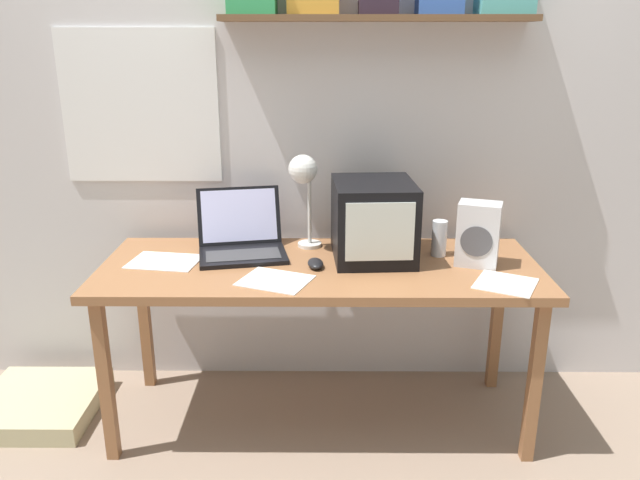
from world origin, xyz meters
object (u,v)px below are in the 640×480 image
Objects in this scene: computer_mouse at (315,263)px; open_notebook at (506,284)px; corner_desk at (320,278)px; crt_monitor at (373,220)px; printed_handout at (165,261)px; laptop at (241,238)px; space_heater at (478,234)px; desk_lamp at (304,178)px; floor_cushion at (40,404)px; juice_glass at (439,240)px; loose_paper_near_laptop at (275,280)px.

computer_mouse reaches higher than open_notebook.
corner_desk is 4.49× the size of crt_monitor.
open_notebook is at bearing -9.80° from printed_handout.
laptop reaches higher than computer_mouse.
crt_monitor reaches higher than space_heater.
laptop is 0.36m from desk_lamp.
computer_mouse reaches higher than corner_desk.
floor_cushion is (-1.15, -0.14, -0.97)m from desk_lamp.
open_notebook is (0.06, -0.20, -0.12)m from space_heater.
computer_mouse reaches higher than printed_handout.
juice_glass reaches higher than printed_handout.
computer_mouse is 0.71m from open_notebook.
computer_mouse is 0.41× the size of open_notebook.
crt_monitor is 0.48m from loose_paper_near_laptop.
loose_paper_near_laptop is at bearing -85.65° from desk_lamp.
computer_mouse is (-0.50, -0.14, -0.05)m from juice_glass.
loose_paper_near_laptop is at bearing 178.36° from open_notebook.
crt_monitor is 3.41× the size of computer_mouse.
laptop reaches higher than open_notebook.
computer_mouse reaches higher than loose_paper_near_laptop.
open_notebook is at bearing -54.52° from space_heater.
juice_glass is at bearing 1.22° from crt_monitor.
loose_paper_near_laptop reaches higher than floor_cushion.
juice_glass is at bearing 2.73° from floor_cushion.
juice_glass is 0.50× the size of printed_handout.
loose_paper_near_laptop is at bearing -148.23° from space_heater.
printed_handout reaches higher than corner_desk.
space_heater is at bearing -0.78° from floor_cushion.
space_heater is 2.24× the size of computer_mouse.
computer_mouse is (0.31, -0.18, -0.05)m from laptop.
open_notebook is (0.74, -0.37, -0.31)m from desk_lamp.
crt_monitor is at bearing 35.07° from loose_paper_near_laptop.
corner_desk is 15.33× the size of computer_mouse.
desk_lamp is (-0.07, 0.16, 0.37)m from corner_desk.
crt_monitor is 1.30× the size of printed_handout.
printed_handout is 0.89m from floor_cushion.
printed_handout and loose_paper_near_laptop have the same top height.
space_heater is (0.40, -0.08, -0.03)m from crt_monitor.
corner_desk is 5.72× the size of loose_paper_near_laptop.
desk_lamp is 0.88m from open_notebook.
loose_paper_near_laptop is at bearing -148.37° from crt_monitor.
computer_mouse is (-0.02, -0.04, 0.08)m from corner_desk.
loose_paper_near_laptop is 0.62× the size of floor_cushion.
desk_lamp is 1.37× the size of printed_handout.
desk_lamp is at bearing 153.68° from open_notebook.
laptop reaches higher than printed_handout.
corner_desk is 0.38m from laptop.
laptop reaches higher than corner_desk.
printed_handout is at bearing 178.11° from corner_desk.
juice_glass is at bearing 12.46° from corner_desk.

